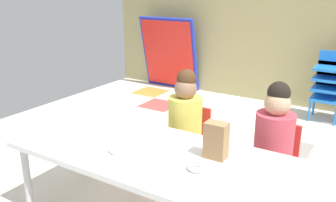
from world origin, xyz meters
TOP-DOWN VIEW (x-y plane):
  - ground_plane at (-0.01, 0.00)m, footprint 5.31×4.66m
  - back_wall at (0.00, 2.33)m, footprint 5.31×0.10m
  - craft_table at (0.04, -0.79)m, footprint 1.83×0.78m
  - seated_child_near_camera at (-0.10, -0.17)m, footprint 0.32×0.31m
  - seated_child_middle_seat at (0.59, -0.17)m, footprint 0.32×0.31m
  - kid_chair_blue_stack at (0.60, 1.95)m, footprint 0.32×0.30m
  - folded_activity_table at (-1.68, 2.13)m, footprint 0.90×0.29m
  - paper_bag_brown at (0.38, -0.66)m, footprint 0.13×0.09m
  - paper_plate_near_edge at (-0.15, -0.92)m, footprint 0.18×0.18m
  - donut_powdered_on_plate at (-0.15, -0.92)m, footprint 0.11×0.11m
  - donut_powdered_loose at (0.35, -0.85)m, footprint 0.11×0.11m

SIDE VIEW (x-z plane):
  - ground_plane at x=-0.01m, z-range -0.02..0.00m
  - kid_chair_blue_stack at x=0.60m, z-range 0.06..0.86m
  - craft_table at x=0.04m, z-range 0.23..0.77m
  - folded_activity_table at x=-1.68m, z-range -0.01..1.08m
  - paper_plate_near_edge at x=-0.15m, z-range 0.54..0.55m
  - seated_child_near_camera at x=-0.10m, z-range 0.10..1.01m
  - seated_child_middle_seat at x=0.59m, z-range 0.10..1.01m
  - donut_powdered_loose at x=0.35m, z-range 0.54..0.57m
  - donut_powdered_on_plate at x=-0.15m, z-range 0.55..0.58m
  - paper_bag_brown at x=0.38m, z-range 0.54..0.76m
  - back_wall at x=0.00m, z-range 0.00..2.61m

